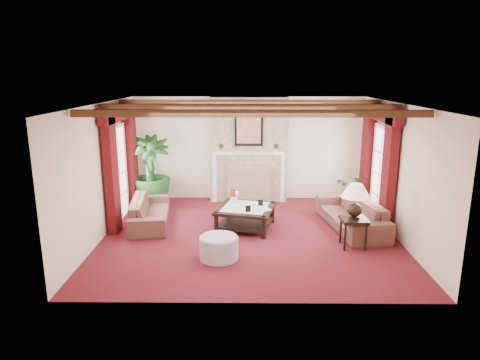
{
  "coord_description": "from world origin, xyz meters",
  "views": [
    {
      "loc": [
        -0.11,
        -8.4,
        3.27
      ],
      "look_at": [
        -0.2,
        0.4,
        1.08
      ],
      "focal_mm": 32.0,
      "sensor_mm": 36.0,
      "label": 1
    }
  ],
  "objects_px": {
    "sofa_left": "(150,207)",
    "sofa_right": "(352,209)",
    "coffee_table": "(245,218)",
    "ottoman": "(219,248)",
    "potted_palm": "(151,187)",
    "side_table": "(353,232)"
  },
  "relations": [
    {
      "from": "sofa_left",
      "to": "coffee_table",
      "type": "bearing_deg",
      "value": -104.57
    },
    {
      "from": "sofa_right",
      "to": "potted_palm",
      "type": "height_order",
      "value": "potted_palm"
    },
    {
      "from": "potted_palm",
      "to": "sofa_right",
      "type": "bearing_deg",
      "value": -18.92
    },
    {
      "from": "sofa_left",
      "to": "potted_palm",
      "type": "relative_size",
      "value": 1.03
    },
    {
      "from": "potted_palm",
      "to": "side_table",
      "type": "bearing_deg",
      "value": -30.41
    },
    {
      "from": "potted_palm",
      "to": "ottoman",
      "type": "relative_size",
      "value": 2.83
    },
    {
      "from": "sofa_left",
      "to": "sofa_right",
      "type": "distance_m",
      "value": 4.43
    },
    {
      "from": "side_table",
      "to": "ottoman",
      "type": "height_order",
      "value": "side_table"
    },
    {
      "from": "potted_palm",
      "to": "ottoman",
      "type": "height_order",
      "value": "potted_palm"
    },
    {
      "from": "sofa_right",
      "to": "side_table",
      "type": "distance_m",
      "value": 1.05
    },
    {
      "from": "coffee_table",
      "to": "ottoman",
      "type": "xyz_separation_m",
      "value": [
        -0.48,
        -1.59,
        -0.03
      ]
    },
    {
      "from": "sofa_right",
      "to": "potted_palm",
      "type": "xyz_separation_m",
      "value": [
        -4.68,
        1.61,
        0.06
      ]
    },
    {
      "from": "sofa_right",
      "to": "ottoman",
      "type": "height_order",
      "value": "sofa_right"
    },
    {
      "from": "sofa_right",
      "to": "ottoman",
      "type": "bearing_deg",
      "value": -68.87
    },
    {
      "from": "sofa_left",
      "to": "sofa_right",
      "type": "bearing_deg",
      "value": -100.74
    },
    {
      "from": "ottoman",
      "to": "coffee_table",
      "type": "bearing_deg",
      "value": 73.01
    },
    {
      "from": "sofa_right",
      "to": "potted_palm",
      "type": "bearing_deg",
      "value": -117.72
    },
    {
      "from": "coffee_table",
      "to": "ottoman",
      "type": "height_order",
      "value": "coffee_table"
    },
    {
      "from": "coffee_table",
      "to": "side_table",
      "type": "distance_m",
      "value": 2.31
    },
    {
      "from": "side_table",
      "to": "sofa_right",
      "type": "bearing_deg",
      "value": 78.22
    },
    {
      "from": "coffee_table",
      "to": "side_table",
      "type": "relative_size",
      "value": 2.0
    },
    {
      "from": "sofa_right",
      "to": "potted_palm",
      "type": "relative_size",
      "value": 1.16
    }
  ]
}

